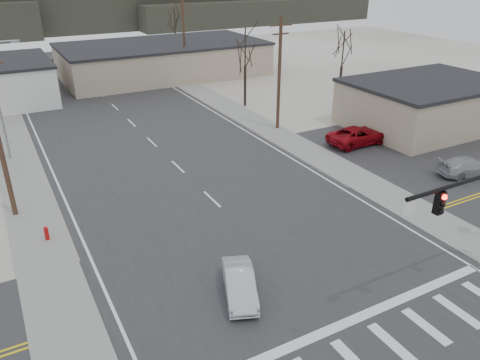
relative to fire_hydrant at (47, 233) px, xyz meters
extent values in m
plane|color=silver|center=(10.20, -8.00, -0.45)|extent=(140.00, 140.00, 0.00)
cube|color=#28272A|center=(10.20, 7.00, -0.43)|extent=(18.00, 110.00, 0.05)
cube|color=#28272A|center=(10.20, -8.00, -0.43)|extent=(90.00, 10.00, 0.04)
cube|color=#28272A|center=(30.20, -2.00, -0.44)|extent=(18.00, 20.00, 0.03)
cube|color=gray|center=(-0.40, 12.00, -0.42)|extent=(3.00, 90.00, 0.06)
cube|color=gray|center=(20.80, 12.00, -0.42)|extent=(3.00, 90.00, 0.06)
cube|color=black|center=(13.50, -14.20, 5.15)|extent=(0.32, 0.30, 1.00)
sphere|color=#FF0C05|center=(13.50, -14.37, 5.47)|extent=(0.22, 0.22, 0.22)
cube|color=silver|center=(11.80, -14.20, 5.35)|extent=(0.60, 0.04, 0.60)
cylinder|color=#A50C0C|center=(0.00, 0.00, -0.10)|extent=(0.24, 0.24, 0.70)
sphere|color=#A50C0C|center=(0.00, 0.00, 0.30)|extent=(0.24, 0.24, 0.24)
cube|color=tan|center=(20.20, 36.00, 1.55)|extent=(26.00, 14.00, 4.00)
cube|color=black|center=(20.20, 36.00, 3.70)|extent=(26.30, 14.30, 0.30)
cube|color=tan|center=(34.20, 4.00, 1.55)|extent=(14.00, 10.00, 4.00)
cube|color=black|center=(34.20, 4.00, 3.70)|extent=(14.30, 10.30, 0.30)
cylinder|color=#493021|center=(21.70, 10.00, 4.55)|extent=(0.30, 0.30, 10.00)
cube|color=#493021|center=(21.70, 10.00, 8.75)|extent=(2.20, 0.12, 0.12)
cube|color=#493021|center=(21.70, 10.00, 8.05)|extent=(1.60, 0.12, 0.12)
cylinder|color=#493021|center=(21.70, 32.00, 4.55)|extent=(0.30, 0.30, 10.00)
cube|color=#493021|center=(21.70, 32.00, 8.75)|extent=(2.20, 0.12, 0.12)
cube|color=#493021|center=(21.70, 32.00, 8.05)|extent=(1.60, 0.12, 0.12)
cylinder|color=gray|center=(0.20, 14.00, 8.45)|extent=(2.00, 0.12, 0.12)
cube|color=gray|center=(1.20, 14.00, 8.40)|extent=(0.60, 0.25, 0.18)
cylinder|color=black|center=(22.70, 18.00, 1.67)|extent=(0.28, 0.28, 4.25)
cylinder|color=black|center=(22.70, 18.00, 5.50)|extent=(0.14, 0.14, 4.25)
cylinder|color=black|center=(25.20, 44.00, 1.55)|extent=(0.28, 0.28, 4.00)
cylinder|color=black|center=(25.20, 44.00, 5.15)|extent=(0.14, 0.14, 4.00)
cylinder|color=black|center=(32.20, 14.00, 1.55)|extent=(0.28, 0.28, 4.00)
cylinder|color=black|center=(32.20, 14.00, 5.15)|extent=(0.14, 0.14, 4.00)
cube|color=#333026|center=(25.20, 88.00, 4.05)|extent=(80.00, 18.00, 9.00)
cube|color=#333026|center=(60.20, 82.00, 2.30)|extent=(60.00, 18.00, 5.50)
imported|color=#B3BABF|center=(7.19, -9.33, 0.22)|extent=(2.63, 4.04, 1.26)
imported|color=black|center=(10.22, 42.16, 0.25)|extent=(2.12, 4.62, 1.31)
imported|color=black|center=(8.40, 46.67, 0.33)|extent=(2.74, 4.61, 1.47)
imported|color=maroon|center=(25.41, 3.26, 0.34)|extent=(5.44, 2.53, 1.51)
imported|color=black|center=(31.01, 4.43, 0.25)|extent=(4.04, 1.99, 1.33)
imported|color=black|center=(33.81, 1.46, 0.23)|extent=(4.08, 1.99, 1.29)
imported|color=gray|center=(28.21, -5.44, 0.25)|extent=(4.90, 2.97, 1.33)
camera|label=1|loc=(-1.17, -24.71, 13.82)|focal=35.00mm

